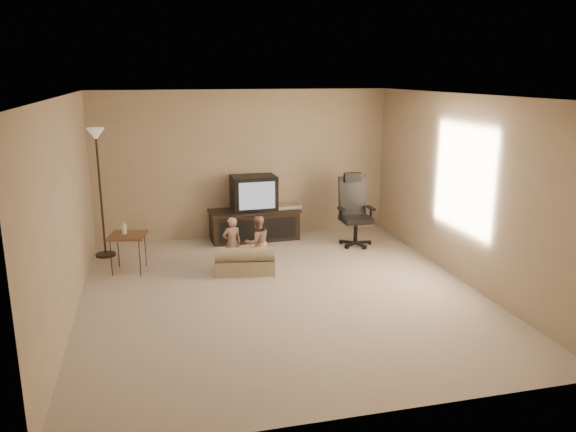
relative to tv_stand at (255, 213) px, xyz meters
name	(u,v)px	position (x,y,z in m)	size (l,w,h in m)	color
floor	(281,294)	(-0.12, -2.49, -0.46)	(5.50, 5.50, 0.00)	#BFAD98
room_shell	(281,177)	(-0.12, -2.49, 1.06)	(5.50, 5.50, 5.50)	silver
tv_stand	(255,213)	(0.00, 0.00, 0.00)	(1.55, 0.62, 1.10)	black
office_chair	(354,220)	(1.54, -0.68, -0.03)	(0.57, 0.58, 1.18)	black
side_table	(127,236)	(-2.04, -1.13, 0.07)	(0.58, 0.58, 0.74)	brown
floor_lamp	(98,164)	(-2.42, -0.32, 0.98)	(0.31, 0.31, 1.97)	#302215
child_sofa	(245,262)	(-0.45, -1.62, -0.29)	(0.90, 0.60, 0.41)	tan
toddler_left	(232,243)	(-0.59, -1.38, -0.07)	(0.28, 0.20, 0.77)	tan
toddler_right	(258,242)	(-0.23, -1.47, -0.06)	(0.38, 0.21, 0.79)	tan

